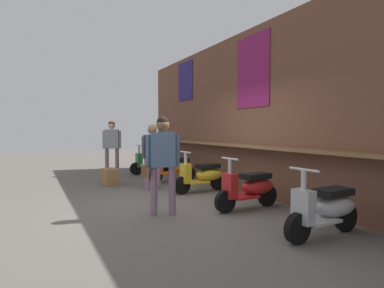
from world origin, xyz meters
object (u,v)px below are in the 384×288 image
object	(u,v)px
shopper_passing	(112,141)
merchandise_crate	(110,177)
scooter_orange	(175,168)
scooter_yellow	(204,175)
scooter_silver	(327,208)
shopper_with_handbag	(162,155)
shopper_browsing	(152,150)
scooter_red	(251,188)
scooter_green	(153,162)

from	to	relation	value
shopper_passing	merchandise_crate	distance (m)	2.07
scooter_orange	shopper_passing	world-z (taller)	shopper_passing
scooter_yellow	scooter_silver	distance (m)	3.42
scooter_orange	scooter_silver	bearing A→B (deg)	91.16
scooter_yellow	shopper_with_handbag	bearing A→B (deg)	38.45
shopper_passing	scooter_silver	bearing A→B (deg)	-149.75
shopper_passing	merchandise_crate	size ratio (longest dim) A/B	3.98
scooter_yellow	scooter_silver	world-z (taller)	same
scooter_orange	shopper_browsing	distance (m)	1.43
scooter_orange	scooter_red	xyz separation A→B (m)	(3.39, -0.00, 0.00)
scooter_orange	merchandise_crate	bearing A→B (deg)	-8.07
scooter_yellow	shopper_with_handbag	xyz separation A→B (m)	(1.40, -1.62, 0.64)
scooter_red	shopper_with_handbag	size ratio (longest dim) A/B	0.83
scooter_silver	shopper_browsing	xyz separation A→B (m)	(-4.20, -0.98, 0.58)
scooter_orange	scooter_silver	xyz separation A→B (m)	(5.06, -0.00, 0.00)
scooter_red	shopper_with_handbag	xyz separation A→B (m)	(-0.35, -1.62, 0.64)
scooter_silver	shopper_passing	distance (m)	7.31
scooter_red	shopper_browsing	size ratio (longest dim) A/B	0.88
scooter_silver	shopper_browsing	world-z (taller)	shopper_browsing
shopper_passing	merchandise_crate	bearing A→B (deg)	-174.52
scooter_red	shopper_passing	size ratio (longest dim) A/B	0.81
scooter_yellow	scooter_silver	bearing A→B (deg)	87.44
shopper_browsing	merchandise_crate	xyz separation A→B (m)	(-1.14, -0.76, -0.75)
shopper_browsing	scooter_yellow	bearing A→B (deg)	-134.96
scooter_silver	shopper_browsing	bearing A→B (deg)	-79.37
scooter_yellow	merchandise_crate	xyz separation A→B (m)	(-1.92, -1.75, -0.17)
shopper_with_handbag	scooter_red	bearing A→B (deg)	95.82
scooter_green	merchandise_crate	world-z (taller)	scooter_green
scooter_silver	shopper_with_handbag	distance (m)	2.66
scooter_yellow	shopper_passing	size ratio (longest dim) A/B	0.81
scooter_red	scooter_silver	bearing A→B (deg)	87.10
scooter_yellow	merchandise_crate	bearing A→B (deg)	-50.24
scooter_green	shopper_with_handbag	size ratio (longest dim) A/B	0.83
scooter_green	merchandise_crate	xyz separation A→B (m)	(1.46, -1.75, -0.17)
scooter_silver	shopper_passing	xyz separation A→B (m)	(-7.16, -1.27, 0.69)
scooter_silver	shopper_with_handbag	size ratio (longest dim) A/B	0.83
scooter_orange	shopper_browsing	size ratio (longest dim) A/B	0.88
scooter_red	scooter_silver	xyz separation A→B (m)	(1.67, 0.00, 0.00)
scooter_silver	shopper_with_handbag	xyz separation A→B (m)	(-2.02, -1.62, 0.64)
shopper_browsing	scooter_green	bearing A→B (deg)	-27.36
shopper_passing	merchandise_crate	xyz separation A→B (m)	(1.82, -0.48, -0.87)
shopper_with_handbag	scooter_green	bearing A→B (deg)	179.40
scooter_yellow	scooter_green	bearing A→B (deg)	-92.56
scooter_red	scooter_yellow	bearing A→B (deg)	-92.90
shopper_passing	scooter_red	bearing A→B (deg)	-146.80
scooter_yellow	merchandise_crate	distance (m)	2.60
shopper_with_handbag	merchandise_crate	size ratio (longest dim) A/B	3.87
merchandise_crate	scooter_green	bearing A→B (deg)	129.82
shopper_browsing	merchandise_crate	distance (m)	1.56
scooter_yellow	shopper_with_handbag	distance (m)	2.23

